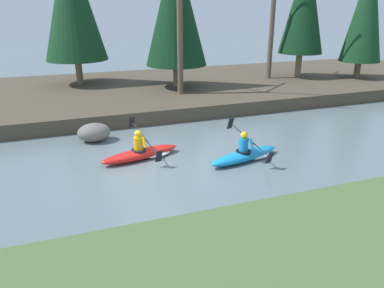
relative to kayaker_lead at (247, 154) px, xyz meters
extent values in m
plane|color=slate|center=(-2.89, 0.62, -0.20)|extent=(90.00, 90.00, 0.00)
cube|color=#4C4233|center=(-2.89, 9.92, 0.11)|extent=(44.00, 10.60, 0.62)
cylinder|color=#7A664C|center=(-4.34, 11.65, 1.09)|extent=(0.36, 0.36, 1.33)
cylinder|color=#7A664C|center=(0.49, 9.04, 1.01)|extent=(0.36, 0.36, 1.18)
cone|color=#0F3319|center=(0.49, 9.04, 4.58)|extent=(3.18, 3.18, 5.95)
cylinder|color=#7A664C|center=(8.37, 9.34, 1.14)|extent=(0.36, 0.36, 1.44)
cone|color=#0F3319|center=(8.37, 9.34, 4.74)|extent=(2.59, 2.59, 5.76)
cylinder|color=brown|center=(11.60, 7.90, 0.92)|extent=(0.36, 0.36, 0.98)
cone|color=#143D1E|center=(11.60, 7.90, 4.42)|extent=(2.34, 2.34, 6.03)
cylinder|color=brown|center=(0.17, 7.40, 3.20)|extent=(0.28, 0.28, 5.55)
cylinder|color=brown|center=(6.49, 9.61, 2.86)|extent=(0.28, 0.28, 4.88)
ellipsoid|color=#1993D6|center=(-0.11, -0.03, -0.03)|extent=(2.76, 1.26, 0.34)
cone|color=#1993D6|center=(1.09, 0.28, -0.01)|extent=(0.39, 0.28, 0.20)
cylinder|color=black|center=(-0.16, -0.04, 0.12)|extent=(0.59, 0.59, 0.08)
cylinder|color=#1984CC|center=(-0.16, -0.04, 0.37)|extent=(0.37, 0.37, 0.42)
sphere|color=yellow|center=(-0.16, -0.04, 0.69)|extent=(0.28, 0.28, 0.23)
cylinder|color=#1984CC|center=(-0.13, 0.22, 0.45)|extent=(0.14, 0.24, 0.35)
cylinder|color=#1984CC|center=(0.00, -0.25, 0.45)|extent=(0.14, 0.24, 0.35)
cylinder|color=black|center=(0.06, 0.02, 0.49)|extent=(0.52, 1.86, 0.65)
cube|color=black|center=(-0.18, 0.94, 0.80)|extent=(0.23, 0.20, 0.41)
cube|color=black|center=(0.30, -0.90, 0.18)|extent=(0.23, 0.20, 0.41)
ellipsoid|color=white|center=(0.42, 0.11, -0.11)|extent=(1.24, 0.95, 0.18)
ellipsoid|color=red|center=(-3.27, 1.26, -0.03)|extent=(2.77, 1.21, 0.34)
cone|color=red|center=(-2.06, 1.55, -0.01)|extent=(0.39, 0.28, 0.20)
cylinder|color=black|center=(-3.32, 1.25, 0.12)|extent=(0.58, 0.58, 0.08)
cylinder|color=yellow|center=(-3.32, 1.25, 0.37)|extent=(0.36, 0.36, 0.42)
sphere|color=yellow|center=(-3.32, 1.25, 0.69)|extent=(0.28, 0.28, 0.23)
cylinder|color=yellow|center=(-3.28, 1.51, 0.45)|extent=(0.14, 0.24, 0.35)
cylinder|color=yellow|center=(-3.17, 1.04, 0.45)|extent=(0.14, 0.24, 0.35)
cylinder|color=black|center=(-3.09, 1.30, 0.49)|extent=(0.48, 1.87, 0.65)
cube|color=black|center=(-3.32, 2.23, 0.80)|extent=(0.23, 0.20, 0.41)
cube|color=black|center=(-2.87, 0.38, 0.18)|extent=(0.23, 0.20, 0.41)
ellipsoid|color=white|center=(-2.74, 1.39, -0.11)|extent=(1.23, 0.94, 0.18)
ellipsoid|color=slate|center=(-4.50, 3.55, 0.14)|extent=(1.20, 0.94, 0.68)
camera|label=1|loc=(-5.57, -10.05, 4.59)|focal=35.00mm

